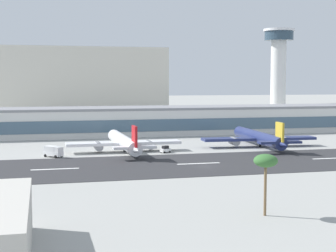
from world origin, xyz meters
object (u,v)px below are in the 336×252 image
object	(u,v)px
airliner_red_tail_gate_0	(124,142)
service_baggage_tug_1	(165,149)
terminal_building	(161,120)
control_tower	(278,68)
palm_tree_0	(266,162)
distant_hotel_block	(84,83)
airliner_gold_tail_gate_1	(260,138)
service_box_truck_0	(53,151)

from	to	relation	value
airliner_red_tail_gate_0	service_baggage_tug_1	distance (m)	13.16
terminal_building	control_tower	bearing A→B (deg)	20.82
service_baggage_tug_1	palm_tree_0	bearing A→B (deg)	61.41
distant_hotel_block	airliner_gold_tail_gate_1	world-z (taller)	distant_hotel_block
service_baggage_tug_1	distant_hotel_block	bearing A→B (deg)	-113.23
service_box_truck_0	service_baggage_tug_1	distance (m)	34.25
distant_hotel_block	terminal_building	bearing A→B (deg)	-77.58
airliner_red_tail_gate_0	service_baggage_tug_1	xyz separation A→B (m)	(12.20, -4.49, -2.05)
airliner_red_tail_gate_0	control_tower	bearing A→B (deg)	-49.60
distant_hotel_block	airliner_gold_tail_gate_1	distance (m)	166.10
control_tower	airliner_gold_tail_gate_1	xyz separation A→B (m)	(-43.49, -76.98, -26.11)
service_box_truck_0	palm_tree_0	size ratio (longest dim) A/B	0.59
airliner_gold_tail_gate_1	palm_tree_0	world-z (taller)	palm_tree_0
airliner_gold_tail_gate_1	service_baggage_tug_1	size ratio (longest dim) A/B	13.00
terminal_building	control_tower	distance (m)	74.38
airliner_red_tail_gate_0	distant_hotel_block	bearing A→B (deg)	-1.00
airliner_red_tail_gate_0	airliner_gold_tail_gate_1	distance (m)	46.80
distant_hotel_block	service_box_truck_0	xyz separation A→B (m)	(-22.77, -166.43, -19.71)
distant_hotel_block	palm_tree_0	size ratio (longest dim) A/B	9.78
terminal_building	service_box_truck_0	distance (m)	75.69
terminal_building	service_box_truck_0	xyz separation A→B (m)	(-46.27, -59.77, -4.01)
control_tower	airliner_gold_tail_gate_1	bearing A→B (deg)	-119.47
terminal_building	palm_tree_0	distance (m)	137.29
control_tower	airliner_red_tail_gate_0	distance (m)	122.63
palm_tree_0	control_tower	bearing A→B (deg)	63.68
control_tower	service_baggage_tug_1	bearing A→B (deg)	-133.14
airliner_red_tail_gate_0	airliner_gold_tail_gate_1	bearing A→B (deg)	-88.48
control_tower	distant_hotel_block	distance (m)	121.33
terminal_building	airliner_gold_tail_gate_1	distance (m)	56.62
airliner_gold_tail_gate_1	service_box_truck_0	distance (m)	69.23
terminal_building	distant_hotel_block	size ratio (longest dim) A/B	2.09
terminal_building	distant_hotel_block	world-z (taller)	distant_hotel_block
airliner_red_tail_gate_0	service_box_truck_0	distance (m)	22.86
control_tower	service_box_truck_0	world-z (taller)	control_tower
control_tower	airliner_red_tail_gate_0	bearing A→B (deg)	-138.87
control_tower	distant_hotel_block	xyz separation A→B (m)	(-89.49, 81.56, -7.71)
terminal_building	service_baggage_tug_1	distance (m)	59.63
terminal_building	airliner_red_tail_gate_0	xyz separation A→B (m)	(-24.26, -53.72, -2.70)
airliner_red_tail_gate_0	palm_tree_0	bearing A→B (deg)	-173.64
airliner_red_tail_gate_0	service_baggage_tug_1	world-z (taller)	airliner_red_tail_gate_0
airliner_gold_tail_gate_1	service_box_truck_0	world-z (taller)	airliner_gold_tail_gate_1
airliner_gold_tail_gate_1	service_baggage_tug_1	bearing A→B (deg)	103.73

